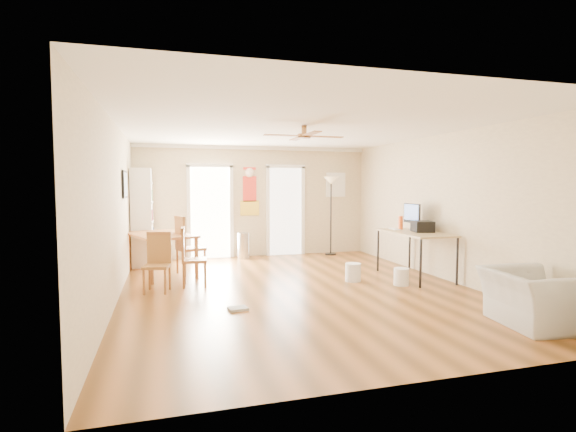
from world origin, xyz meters
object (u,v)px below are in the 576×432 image
object	(u,v)px
dining_chair_right_a	(191,245)
armchair	(533,298)
dining_chair_near	(157,263)
dining_chair_right_b	(194,257)
computer_desk	(415,255)
wastebasket_a	(353,272)
wastebasket_b	(401,277)
printer	(423,226)
dining_table	(161,254)
bookshelf	(142,217)
torchiere_lamp	(331,216)
trash_can	(243,246)

from	to	relation	value
dining_chair_right_a	armchair	bearing A→B (deg)	-156.84
dining_chair_right_a	dining_chair_near	distance (m)	1.44
dining_chair_right_a	dining_chair_right_b	xyz separation A→B (m)	(0.00, -1.03, -0.06)
dining_chair_right_a	computer_desk	world-z (taller)	dining_chair_right_a
dining_chair_right_b	wastebasket_a	distance (m)	2.75
dining_chair_right_a	dining_chair_right_b	size ratio (longest dim) A/B	1.12
wastebasket_b	dining_chair_right_b	bearing A→B (deg)	164.92
printer	wastebasket_b	world-z (taller)	printer
dining_table	printer	world-z (taller)	printer
bookshelf	dining_table	world-z (taller)	bookshelf
dining_chair_right_a	torchiere_lamp	xyz separation A→B (m)	(3.41, 1.45, 0.39)
torchiere_lamp	dining_chair_near	bearing A→B (deg)	-145.45
dining_table	dining_chair_near	bearing A→B (deg)	-92.01
trash_can	armchair	bearing A→B (deg)	-66.46
wastebasket_b	armchair	bearing A→B (deg)	-80.29
dining_chair_right_a	dining_chair_near	size ratio (longest dim) A/B	1.18
torchiere_lamp	wastebasket_b	size ratio (longest dim) A/B	6.49
wastebasket_b	bookshelf	bearing A→B (deg)	143.17
trash_can	torchiere_lamp	world-z (taller)	torchiere_lamp
wastebasket_a	bookshelf	bearing A→B (deg)	143.41
bookshelf	trash_can	xyz separation A→B (m)	(2.19, 0.19, -0.72)
wastebasket_b	armchair	distance (m)	2.36
dining_chair_right_a	trash_can	xyz separation A→B (m)	(1.26, 1.46, -0.25)
trash_can	wastebasket_b	size ratio (longest dim) A/B	2.05
computer_desk	armchair	bearing A→B (deg)	-93.24
bookshelf	computer_desk	world-z (taller)	bookshelf
dining_table	computer_desk	distance (m)	4.72
dining_chair_near	dining_chair_right_a	bearing A→B (deg)	78.47
trash_can	wastebasket_a	bearing A→B (deg)	-63.46
dining_chair_right_b	trash_can	xyz separation A→B (m)	(1.26, 2.49, -0.19)
dining_chair_near	computer_desk	world-z (taller)	dining_chair_near
wastebasket_a	printer	bearing A→B (deg)	-1.52
trash_can	printer	bearing A→B (deg)	-46.29
wastebasket_b	torchiere_lamp	bearing A→B (deg)	89.06
dining_chair_near	computer_desk	xyz separation A→B (m)	(4.51, -0.13, -0.05)
dining_chair_near	trash_can	world-z (taller)	dining_chair_near
computer_desk	armchair	xyz separation A→B (m)	(-0.16, -2.81, -0.09)
dining_chair_near	torchiere_lamp	bearing A→B (deg)	47.67
dining_chair_right_b	wastebasket_b	bearing A→B (deg)	-100.35
dining_table	wastebasket_a	size ratio (longest dim) A/B	4.91
dining_chair_near	armchair	size ratio (longest dim) A/B	0.91
armchair	trash_can	bearing A→B (deg)	30.85
computer_desk	wastebasket_b	bearing A→B (deg)	-138.33
dining_chair_right_b	torchiere_lamp	xyz separation A→B (m)	(3.41, 2.49, 0.45)
dining_table	dining_chair_right_a	xyz separation A→B (m)	(0.55, -0.09, 0.16)
dining_chair_right_b	printer	world-z (taller)	printer
dining_chair_right_b	armchair	size ratio (longest dim) A/B	0.96
dining_chair_right_b	dining_chair_near	xyz separation A→B (m)	(-0.60, -0.27, -0.03)
torchiere_lamp	computer_desk	size ratio (longest dim) A/B	1.21
bookshelf	dining_chair_right_b	distance (m)	2.54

